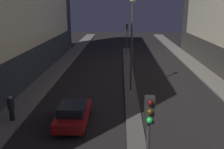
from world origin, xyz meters
The scene contains 6 objects.
median_strip centered at (0.00, 20.21, 0.05)m, with size 1.09×38.41×0.10m.
traffic_light_near centered at (0.00, 2.84, 3.55)m, with size 0.32×0.42×4.71m.
traffic_light_mid centered at (0.00, 33.26, 3.55)m, with size 0.32×0.42×4.71m.
street_lamp centered at (0.00, 16.87, 5.54)m, with size 0.50×0.50×8.17m.
car_left_lane centered at (-4.01, 10.18, 0.77)m, with size 1.91×4.21×1.53m.
pedestrian_on_left_sidewalk centered at (-8.19, 10.40, 1.04)m, with size 0.44×0.44×1.72m.
Camera 1 is at (-0.96, -4.67, 7.67)m, focal length 40.00 mm.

